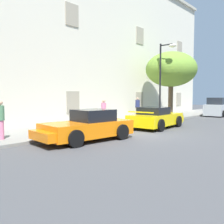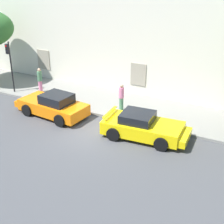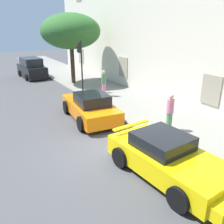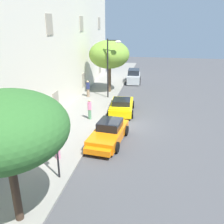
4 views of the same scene
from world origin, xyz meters
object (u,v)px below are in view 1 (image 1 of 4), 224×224
Objects in this scene: hatchback_parked at (217,108)px; tree_near_kerb at (171,70)px; street_lamp at (165,67)px; pedestrian_bystander at (138,107)px; pedestrian_admiring at (104,112)px; pedestrian_strolling at (1,119)px; sportscar_yellow_flank at (157,118)px; sportscar_red_lead at (86,127)px.

hatchback_parked is 0.67× the size of tree_near_kerb.
street_lamp is 4.14m from pedestrian_bystander.
pedestrian_bystander is (-7.73, 4.12, 0.19)m from hatchback_parked.
pedestrian_admiring is at bearing 174.13° from street_lamp.
pedestrian_strolling is at bearing -172.07° from pedestrian_bystander.
hatchback_parked is 2.22× the size of pedestrian_strolling.
pedestrian_admiring is at bearing -1.49° from pedestrian_strolling.
sportscar_yellow_flank is at bearing -15.56° from pedestrian_strolling.
pedestrian_bystander is (-0.09, 2.56, -3.24)m from street_lamp.
tree_near_kerb reaches higher than sportscar_yellow_flank.
hatchback_parked is at bearing 0.20° from sportscar_red_lead.
sportscar_yellow_flank is at bearing -0.37° from sportscar_red_lead.
hatchback_parked is 8.52m from street_lamp.
sportscar_red_lead is 2.79× the size of pedestrian_admiring.
tree_near_kerb is 0.95× the size of street_lamp.
pedestrian_bystander is at bearing 17.08° from pedestrian_admiring.
sportscar_red_lead is 12.96m from tree_near_kerb.
tree_near_kerb is 15.35m from pedestrian_strolling.
sportscar_red_lead is 10.64m from pedestrian_bystander.
sportscar_red_lead reaches higher than sportscar_yellow_flank.
pedestrian_strolling is at bearing 173.34° from hatchback_parked.
pedestrian_bystander reaches higher than sportscar_yellow_flank.
street_lamp reaches higher than sportscar_red_lead.
sportscar_red_lead is at bearing -41.06° from pedestrian_strolling.
pedestrian_strolling is (-12.65, 0.81, -3.23)m from street_lamp.
pedestrian_strolling is (-8.86, 2.47, 0.42)m from sportscar_yellow_flank.
sportscar_yellow_flank is 1.20× the size of hatchback_parked.
pedestrian_admiring reaches higher than sportscar_yellow_flank.
pedestrian_admiring reaches higher than hatchback_parked.
pedestrian_bystander reaches higher than pedestrian_strolling.
pedestrian_admiring is (-13.95, 2.20, 0.19)m from hatchback_parked.
hatchback_parked is at bearing -23.19° from tree_near_kerb.
hatchback_parked reaches higher than sportscar_red_lead.
sportscar_red_lead is 6.07m from sportscar_yellow_flank.
hatchback_parked is 14.13m from pedestrian_admiring.
pedestrian_admiring is at bearing 137.64° from sportscar_yellow_flank.
sportscar_yellow_flank is 5.52m from street_lamp.
hatchback_parked is at bearing 0.50° from sportscar_yellow_flank.
pedestrian_bystander is at bearing 48.71° from sportscar_yellow_flank.
street_lamp reaches higher than hatchback_parked.
tree_near_kerb is 2.44m from street_lamp.
pedestrian_bystander reaches higher than sportscar_red_lead.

